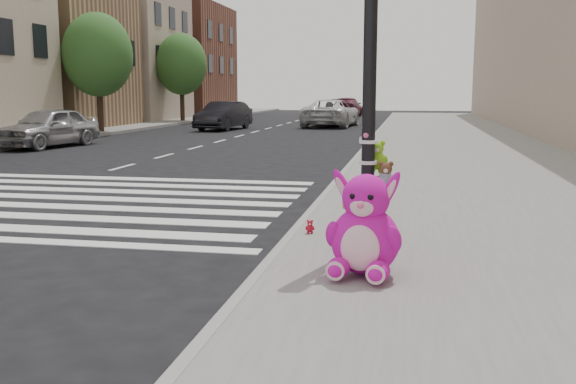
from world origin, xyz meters
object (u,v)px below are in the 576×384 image
(pink_bunny, at_px, (365,232))
(car_white_near, at_px, (331,113))
(red_teddy, at_px, (310,227))
(car_dark_far, at_px, (224,116))
(car_silver_far, at_px, (48,127))
(signal_pole, at_px, (371,109))

(pink_bunny, xyz_separation_m, car_white_near, (-4.03, 29.77, 0.17))
(pink_bunny, distance_m, red_teddy, 2.06)
(car_dark_far, xyz_separation_m, car_white_near, (5.13, 3.99, 0.04))
(red_teddy, height_order, car_silver_far, car_silver_far)
(signal_pole, relative_size, car_white_near, 0.72)
(car_silver_far, height_order, car_dark_far, car_dark_far)
(red_teddy, bearing_deg, signal_pole, -41.82)
(car_silver_far, bearing_deg, car_white_near, 70.05)
(car_silver_far, relative_size, car_dark_far, 0.96)
(signal_pole, relative_size, red_teddy, 21.32)
(red_teddy, bearing_deg, pink_bunny, -71.17)
(pink_bunny, height_order, car_white_near, car_white_near)
(signal_pole, xyz_separation_m, car_silver_far, (-12.42, 13.40, -1.10))
(pink_bunny, bearing_deg, red_teddy, 123.23)
(pink_bunny, height_order, car_silver_far, car_silver_far)
(car_dark_far, relative_size, car_white_near, 0.80)
(pink_bunny, bearing_deg, signal_pole, 100.05)
(pink_bunny, relative_size, red_teddy, 6.02)
(car_dark_far, height_order, car_white_near, car_white_near)
(red_teddy, distance_m, car_silver_far, 17.30)
(pink_bunny, bearing_deg, car_dark_far, 117.68)
(car_silver_far, bearing_deg, signal_pole, -37.99)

